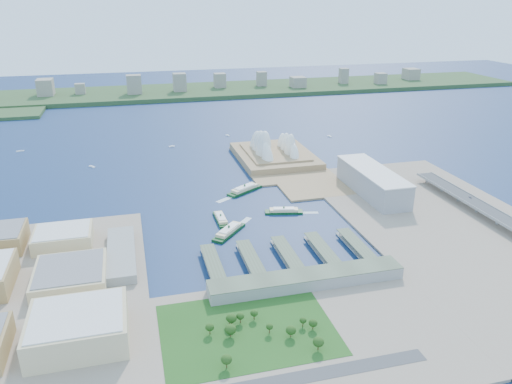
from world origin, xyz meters
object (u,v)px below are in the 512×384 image
object	(u,v)px
car_c	(470,197)
ferry_b	(245,188)
ferry_c	(229,230)
ferry_d	(284,210)
ferry_a	(221,217)
opera_house	(275,143)
toaster_building	(372,182)

from	to	relation	value
car_c	ferry_b	bearing A→B (deg)	154.37
ferry_c	ferry_d	xyz separation A→B (m)	(84.89, 43.53, -0.74)
ferry_a	ferry_c	xyz separation A→B (m)	(2.65, -40.40, 0.85)
opera_house	ferry_c	world-z (taller)	opera_house
car_c	ferry_d	bearing A→B (deg)	169.48
ferry_a	ferry_d	bearing A→B (deg)	1.31
ferry_c	ferry_a	bearing A→B (deg)	-44.72
ferry_a	car_c	world-z (taller)	car_c
toaster_building	ferry_c	bearing A→B (deg)	-161.98
toaster_building	ferry_b	world-z (taller)	toaster_building
toaster_building	ferry_a	bearing A→B (deg)	-171.55
toaster_building	ferry_b	distance (m)	189.09
opera_house	ferry_d	size ratio (longest dim) A/B	3.54
ferry_c	ferry_d	bearing A→B (deg)	-111.32
opera_house	ferry_b	xyz separation A→B (m)	(-88.97, -140.77, -26.19)
toaster_building	ferry_a	world-z (taller)	toaster_building
car_c	toaster_building	bearing A→B (deg)	144.08
toaster_building	opera_house	bearing A→B (deg)	114.23
opera_house	ferry_d	xyz separation A→B (m)	(-56.05, -231.59, -27.19)
ferry_a	ferry_b	bearing A→B (deg)	59.10
ferry_b	ferry_c	world-z (taller)	ferry_b
toaster_building	ferry_b	size ratio (longest dim) A/B	2.52
ferry_a	ferry_d	size ratio (longest dim) A/B	0.98
toaster_building	ferry_c	distance (m)	243.31
ferry_c	ferry_d	world-z (taller)	ferry_c
opera_house	ferry_c	distance (m)	310.25
ferry_d	car_c	world-z (taller)	car_c
ferry_a	ferry_b	world-z (taller)	ferry_b
toaster_building	ferry_d	xyz separation A→B (m)	(-146.05, -31.59, -15.69)
opera_house	toaster_building	bearing A→B (deg)	-65.77
ferry_a	ferry_c	distance (m)	40.49
opera_house	ferry_a	distance (m)	276.50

